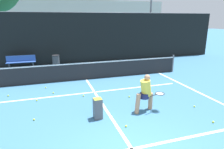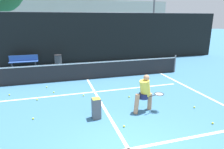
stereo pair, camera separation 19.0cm
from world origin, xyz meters
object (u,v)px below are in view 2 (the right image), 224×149
ball_hopper (96,108)px  parked_car (104,46)px  courtside_bench (24,61)px  trash_bin (58,61)px  player_practicing (145,92)px

ball_hopper → parked_car: bearing=74.9°
courtside_bench → trash_bin: bearing=-3.0°
courtside_bench → parked_car: parked_car is taller
ball_hopper → parked_car: 13.59m
courtside_bench → player_practicing: bearing=-58.4°
player_practicing → trash_bin: player_practicing is taller
player_practicing → parked_car: (1.78, 13.09, -0.10)m
courtside_bench → parked_car: bearing=36.0°
player_practicing → parked_car: parked_car is taller
ball_hopper → courtside_bench: size_ratio=0.39×
ball_hopper → trash_bin: (-0.98, 8.17, 0.03)m
player_practicing → ball_hopper: (-1.76, -0.04, -0.35)m
trash_bin → parked_car: size_ratio=0.20×
courtside_bench → trash_bin: (2.23, -0.14, -0.07)m
player_practicing → courtside_bench: (-4.98, 8.27, -0.24)m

